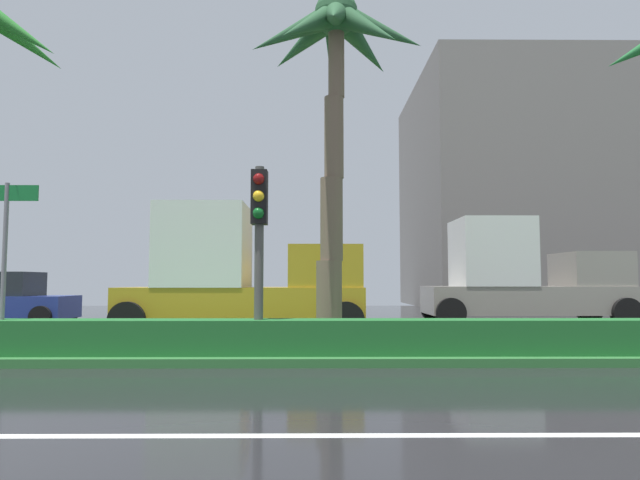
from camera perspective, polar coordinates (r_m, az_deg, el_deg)
ground_plane at (r=12.94m, az=-18.67°, el=-10.51°), size 90.00×42.00×0.10m
median_strip at (r=11.99m, az=-20.17°, el=-10.39°), size 85.50×4.00×0.15m
median_hedge at (r=10.65m, az=-22.68°, el=-9.10°), size 76.50×0.70×0.60m
palm_tree_centre_left at (r=12.10m, az=1.50°, el=17.63°), size 3.75×3.69×7.25m
traffic_signal_median_right at (r=9.90m, az=-6.21°, el=1.62°), size 0.28×0.43×3.29m
street_name_sign at (r=11.26m, az=-29.40°, el=-0.30°), size 1.10×0.08×3.00m
car_in_traffic_second at (r=20.66m, az=-29.65°, el=-5.33°), size 4.30×2.02×1.72m
box_truck_lead at (r=15.26m, az=-8.09°, el=-3.70°), size 6.40×2.64×3.46m
box_truck_following at (r=19.56m, az=19.80°, el=-3.61°), size 6.40×2.64×3.46m
building_far_right at (r=36.27m, az=24.91°, el=4.20°), size 19.23×12.85×13.00m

